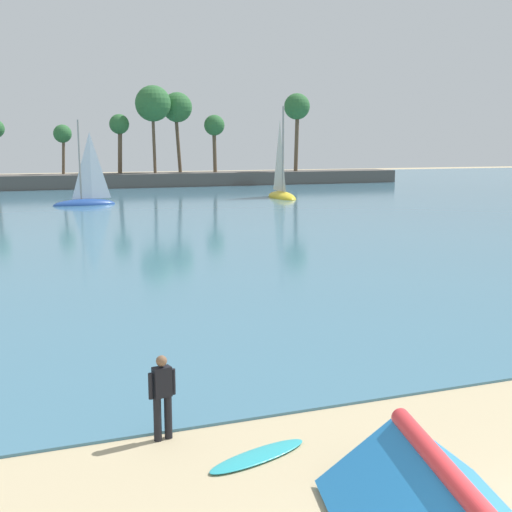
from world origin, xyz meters
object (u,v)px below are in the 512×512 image
(folded_kite, at_px, (451,499))
(person_at_waterline, at_px, (162,395))
(sailboat_near_shore, at_px, (281,189))
(surfboard, at_px, (258,456))
(sailboat_far_left, at_px, (86,197))

(folded_kite, xyz_separation_m, person_at_waterline, (-2.82, 4.98, 0.03))
(sailboat_near_shore, bearing_deg, surfboard, -113.11)
(person_at_waterline, distance_m, surfboard, 2.14)
(surfboard, bearing_deg, sailboat_near_shore, 49.00)
(surfboard, distance_m, sailboat_far_left, 51.99)
(folded_kite, height_order, surfboard, folded_kite)
(person_at_waterline, bearing_deg, sailboat_near_shore, 65.04)
(folded_kite, distance_m, sailboat_near_shore, 60.62)
(person_at_waterline, height_order, surfboard, person_at_waterline)
(folded_kite, xyz_separation_m, sailboat_far_left, (1.33, 55.54, -0.06))
(person_at_waterline, relative_size, sailboat_near_shore, 0.17)
(folded_kite, relative_size, sailboat_near_shore, 0.47)
(person_at_waterline, height_order, sailboat_far_left, sailboat_far_left)
(sailboat_far_left, bearing_deg, folded_kite, -91.37)
(surfboard, xyz_separation_m, sailboat_near_shore, (22.68, 53.14, 0.92))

